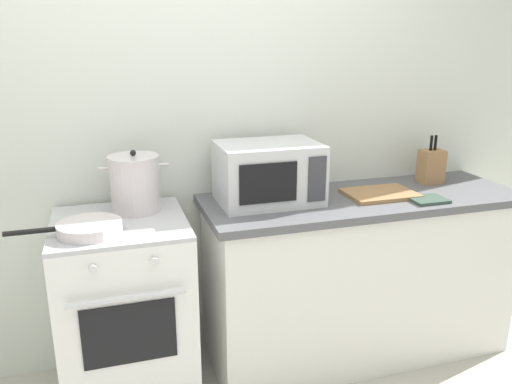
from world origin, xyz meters
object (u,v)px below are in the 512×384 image
at_px(stove, 126,311).
at_px(knife_block, 431,166).
at_px(frying_pan, 88,228).
at_px(stock_pot, 135,183).
at_px(microwave, 268,173).
at_px(oven_mitt, 428,200).
at_px(cutting_board, 380,194).

relative_size(stove, knife_block, 3.35).
bearing_deg(knife_block, frying_pan, -171.98).
xyz_separation_m(stock_pot, frying_pan, (-0.22, -0.25, -0.11)).
bearing_deg(stove, stock_pot, 55.34).
height_order(microwave, knife_block, microwave).
xyz_separation_m(stove, microwave, (0.74, 0.08, 0.61)).
bearing_deg(knife_block, microwave, -176.44).
bearing_deg(stove, oven_mitt, -5.98).
bearing_deg(stock_pot, oven_mitt, -11.51).
bearing_deg(stock_pot, stove, -124.66).
bearing_deg(cutting_board, frying_pan, -175.20).
bearing_deg(cutting_board, microwave, 172.53).
xyz_separation_m(frying_pan, oven_mitt, (1.65, -0.04, -0.02)).
xyz_separation_m(frying_pan, cutting_board, (1.46, 0.12, -0.02)).
relative_size(knife_block, oven_mitt, 1.53).
distance_m(stove, stock_pot, 0.62).
distance_m(microwave, knife_block, 1.00).
height_order(stock_pot, oven_mitt, stock_pot).
xyz_separation_m(stove, frying_pan, (-0.13, -0.12, 0.48)).
bearing_deg(frying_pan, stove, 43.13).
bearing_deg(stock_pot, microwave, -4.62).
xyz_separation_m(cutting_board, oven_mitt, (0.18, -0.16, -0.00)).
relative_size(stove, oven_mitt, 5.11).
relative_size(stock_pot, frying_pan, 0.68).
distance_m(stock_pot, cutting_board, 1.26).
distance_m(microwave, oven_mitt, 0.83).
bearing_deg(microwave, stock_pot, 175.38).
bearing_deg(stock_pot, knife_block, 0.33).
bearing_deg(stove, knife_block, 4.65).
xyz_separation_m(microwave, oven_mitt, (0.78, -0.24, -0.14)).
height_order(frying_pan, knife_block, knife_block).
xyz_separation_m(stock_pot, oven_mitt, (1.43, -0.29, -0.13)).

